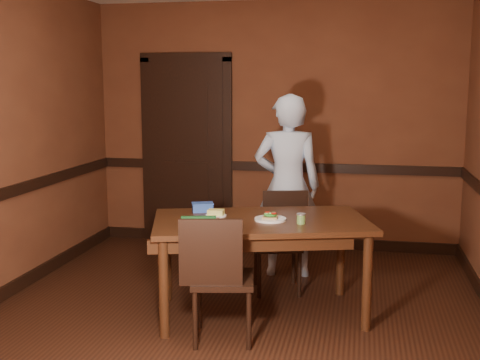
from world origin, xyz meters
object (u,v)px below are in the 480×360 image
at_px(cheese_saucer, 216,214).
at_px(sauce_jar, 301,219).
at_px(person, 287,186).
at_px(sandwich_plate, 270,218).
at_px(chair_far, 277,243).
at_px(chair_near, 223,277).
at_px(food_tub, 203,207).
at_px(dining_table, 261,267).

bearing_deg(cheese_saucer, sauce_jar, -10.56).
relative_size(person, sandwich_plate, 7.04).
height_order(chair_far, sauce_jar, chair_far).
bearing_deg(sandwich_plate, person, 90.12).
relative_size(chair_near, sauce_jar, 11.54).
distance_m(sandwich_plate, cheese_saucer, 0.45).
distance_m(person, food_tub, 1.06).
distance_m(dining_table, chair_far, 0.57).
bearing_deg(person, dining_table, 77.79).
xyz_separation_m(chair_far, sauce_jar, (0.27, -0.66, 0.38)).
bearing_deg(chair_far, cheese_saucer, -143.33).
distance_m(chair_near, food_tub, 0.84).
height_order(dining_table, sandwich_plate, sandwich_plate).
bearing_deg(food_tub, cheese_saucer, -64.13).
relative_size(cheese_saucer, food_tub, 0.82).
xyz_separation_m(person, cheese_saucer, (-0.44, -1.02, -0.07)).
bearing_deg(cheese_saucer, sandwich_plate, -7.18).
bearing_deg(sandwich_plate, cheese_saucer, 172.82).
distance_m(sauce_jar, food_tub, 0.88).
bearing_deg(sauce_jar, chair_far, 112.39).
bearing_deg(sauce_jar, cheese_saucer, 169.44).
xyz_separation_m(sandwich_plate, cheese_saucer, (-0.45, 0.06, 0.00)).
distance_m(chair_far, food_tub, 0.78).
distance_m(person, sandwich_plate, 1.07).
xyz_separation_m(cheese_saucer, food_tub, (-0.15, 0.14, 0.02)).
height_order(person, food_tub, person).
bearing_deg(chair_near, dining_table, -121.05).
relative_size(dining_table, sauce_jar, 20.64).
relative_size(chair_near, sandwich_plate, 3.76).
height_order(sandwich_plate, cheese_saucer, sandwich_plate).
bearing_deg(dining_table, chair_far, 68.09).
bearing_deg(sandwich_plate, dining_table, 165.42).
xyz_separation_m(chair_far, sandwich_plate, (0.03, -0.58, 0.36)).
height_order(sandwich_plate, sauce_jar, sauce_jar).
relative_size(person, food_tub, 8.40).
height_order(chair_far, chair_near, chair_near).
height_order(chair_far, cheese_saucer, chair_far).
distance_m(dining_table, cheese_saucer, 0.55).
relative_size(dining_table, chair_far, 1.90).
bearing_deg(food_tub, dining_table, -39.28).
distance_m(chair_far, cheese_saucer, 0.76).
bearing_deg(chair_near, sandwich_plate, -129.23).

